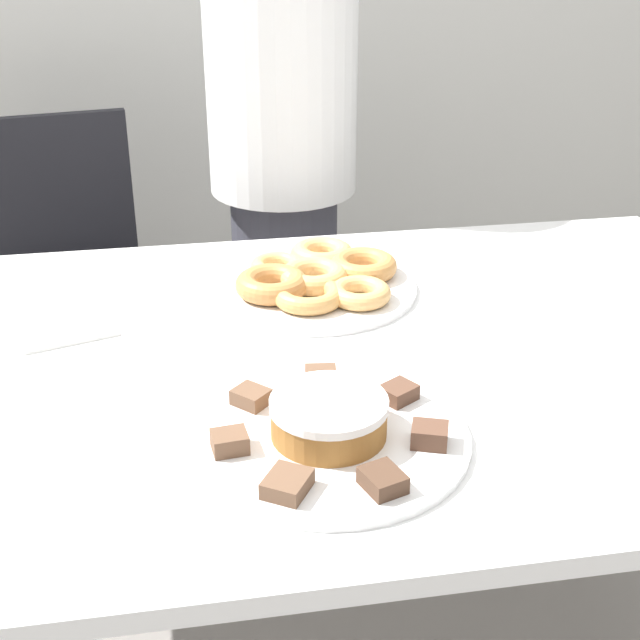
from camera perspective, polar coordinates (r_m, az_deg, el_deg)
table at (r=1.45m, az=-0.67°, el=-5.08°), size 1.65×1.03×0.77m
person_standing at (r=2.14m, az=-2.37°, el=9.56°), size 0.34×0.34×1.57m
office_chair_left at (r=2.44m, az=-15.51°, el=0.95°), size 0.50×0.50×0.90m
plate_cake at (r=1.20m, az=0.56°, el=-7.52°), size 0.38×0.38×0.01m
plate_donuts at (r=1.62m, az=-0.41°, el=2.06°), size 0.37×0.37×0.01m
frosted_cake at (r=1.18m, az=0.57°, el=-6.24°), size 0.16×0.16×0.05m
lamington_0 at (r=1.27m, az=5.04°, el=-4.65°), size 0.06×0.06×0.02m
lamington_1 at (r=1.30m, az=0.19°, el=-3.71°), size 0.05×0.06×0.02m
lamington_2 at (r=1.26m, az=-4.43°, el=-4.92°), size 0.06×0.06×0.02m
lamington_3 at (r=1.16m, az=-5.80°, el=-7.76°), size 0.05×0.04×0.03m
lamington_4 at (r=1.09m, az=-2.11°, el=-10.43°), size 0.07×0.07×0.02m
lamington_5 at (r=1.10m, az=4.04°, el=-10.19°), size 0.06×0.06×0.02m
lamington_6 at (r=1.18m, az=7.03°, el=-7.32°), size 0.06×0.05×0.03m
donut_0 at (r=1.61m, az=-0.41°, el=2.82°), size 0.12×0.12×0.04m
donut_1 at (r=1.54m, az=-0.75°, el=1.59°), size 0.12×0.12×0.03m
donut_2 at (r=1.55m, az=2.56°, el=1.74°), size 0.11×0.11×0.03m
donut_3 at (r=1.66m, az=2.76°, el=3.48°), size 0.13×0.13×0.04m
donut_4 at (r=1.71m, az=0.12°, el=4.22°), size 0.12×0.12×0.04m
donut_5 at (r=1.67m, az=-2.78°, el=3.46°), size 0.10×0.10×0.03m
donut_6 at (r=1.58m, az=-3.11°, el=2.30°), size 0.13×0.13×0.04m
napkin at (r=1.54m, az=-16.00°, el=-0.54°), size 0.18×0.16×0.01m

